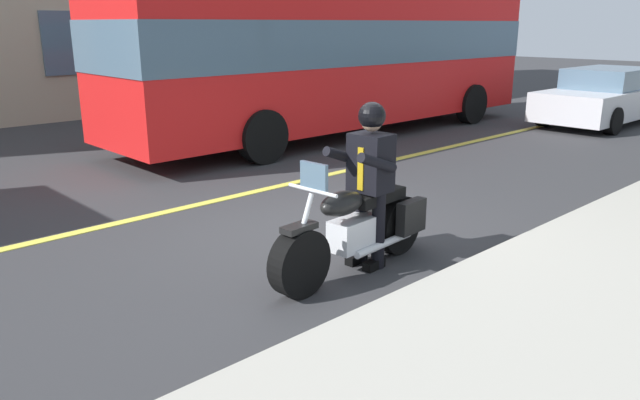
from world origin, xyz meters
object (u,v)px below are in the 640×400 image
object	(u,v)px
rider_main	(370,171)
bus_near	(341,52)
car_silver	(605,97)
motorcycle_main	(357,229)

from	to	relation	value
rider_main	bus_near	size ratio (longest dim) A/B	0.16
rider_main	car_silver	distance (m)	11.73
car_silver	bus_near	bearing A→B (deg)	-30.32
car_silver	motorcycle_main	bearing A→B (deg)	11.17
car_silver	rider_main	bearing A→B (deg)	11.28
bus_near	car_silver	world-z (taller)	bus_near
motorcycle_main	rider_main	bearing A→B (deg)	-175.23
motorcycle_main	rider_main	distance (m)	0.61
rider_main	car_silver	size ratio (longest dim) A/B	0.38
bus_near	car_silver	distance (m)	7.12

